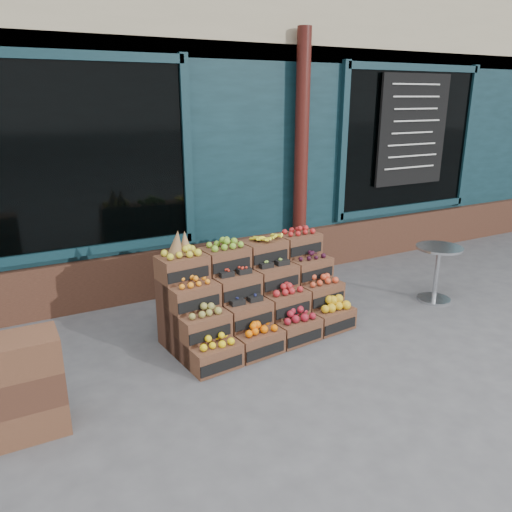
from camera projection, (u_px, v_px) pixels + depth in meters
name	position (u px, v px, depth m)	size (l,w,h in m)	color
ground	(309.00, 357.00, 4.77)	(60.00, 60.00, 0.00)	#4C4C4F
shop_facade	(142.00, 95.00, 8.33)	(12.00, 6.24, 4.80)	#0E2A32
crate_display	(255.00, 300.00, 5.17)	(1.98, 1.11, 1.19)	brown
spare_crates	(26.00, 386.00, 3.59)	(0.52, 0.36, 0.78)	brown
bistro_table	(437.00, 267.00, 5.98)	(0.54, 0.54, 0.68)	#B4B5BB
shopkeeper	(71.00, 209.00, 5.99)	(0.79, 0.52, 2.17)	#1B612B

